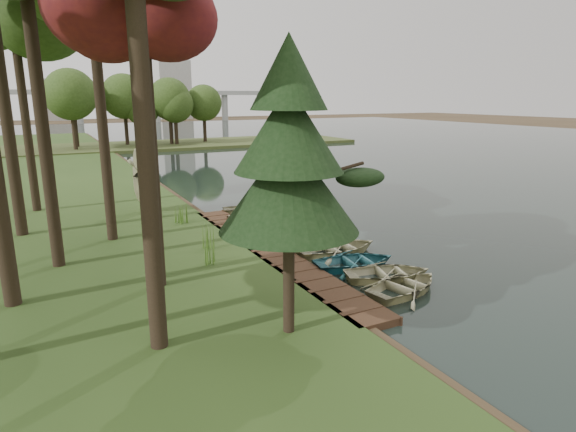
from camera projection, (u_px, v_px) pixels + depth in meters
name	position (u px, v px, depth m)	size (l,w,h in m)	color
ground	(300.00, 250.00, 21.92)	(300.00, 300.00, 0.00)	#3D2F1D
water	(453.00, 161.00, 52.49)	(130.00, 200.00, 0.05)	black
boardwalk	(268.00, 252.00, 21.17)	(1.60, 16.00, 0.30)	#3A2516
peninsula	(182.00, 144.00, 68.58)	(50.00, 14.00, 0.45)	#3C4820
far_trees	(155.00, 100.00, 65.61)	(45.60, 5.60, 8.80)	black
bridge	(127.00, 96.00, 129.27)	(95.90, 4.00, 8.60)	#A5A5A0
building_a	(173.00, 90.00, 153.92)	(10.00, 8.00, 18.00)	#A5A5A0
building_b	(53.00, 100.00, 143.43)	(8.00, 8.00, 12.00)	#A5A5A0
rowboat_0	(405.00, 284.00, 17.00)	(2.34, 3.27, 0.68)	#B6B184
rowboat_1	(388.00, 271.00, 18.20)	(2.36, 3.30, 0.68)	#B6B184
rowboat_2	(355.00, 260.00, 19.46)	(2.42, 3.39, 0.70)	#296972
rowboat_3	(337.00, 246.00, 21.12)	(2.70, 3.78, 0.78)	#B6B184
rowboat_4	(317.00, 238.00, 22.40)	(2.66, 3.72, 0.77)	#B6B184
rowboat_5	(310.00, 232.00, 23.54)	(2.29, 3.21, 0.66)	#B6B184
rowboat_6	(285.00, 225.00, 24.81)	(2.45, 3.43, 0.71)	#B6B184
rowboat_7	(283.00, 218.00, 26.03)	(2.79, 3.91, 0.81)	#B6B184
rowboat_8	(261.00, 212.00, 27.18)	(2.81, 3.94, 0.82)	#B6B184
rowboat_9	(249.00, 207.00, 28.78)	(2.25, 3.14, 0.65)	#B6B184
stored_rowboat	(147.00, 205.00, 27.96)	(2.74, 3.83, 0.79)	#B6B184
tree_2	(142.00, 12.00, 14.95)	(3.65, 3.65, 10.81)	black
tree_6	(11.00, 9.00, 25.73)	(4.80, 4.80, 13.24)	black
pine_tree	(289.00, 155.00, 12.56)	(3.80, 3.80, 8.08)	black
reeds_0	(208.00, 251.00, 19.23)	(0.60, 0.60, 1.02)	#3F661E
reeds_1	(210.00, 237.00, 20.97)	(0.60, 0.60, 1.11)	#3F661E
reeds_2	(183.00, 213.00, 25.33)	(0.60, 0.60, 1.11)	#3F661E
reeds_3	(179.00, 214.00, 25.58)	(0.60, 0.60, 0.87)	#3F661E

